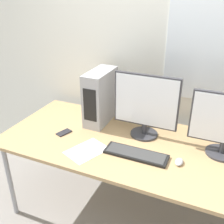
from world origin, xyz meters
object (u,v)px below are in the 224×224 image
object	(u,v)px
keyboard	(136,154)
monitor_main	(146,105)
pc_tower	(100,97)
cell_phone	(64,133)
mouse	(179,162)

from	to	relation	value
keyboard	monitor_main	bearing A→B (deg)	96.42
pc_tower	cell_phone	world-z (taller)	pc_tower
keyboard	mouse	bearing A→B (deg)	5.44
monitor_main	mouse	world-z (taller)	monitor_main
cell_phone	monitor_main	bearing A→B (deg)	40.78
monitor_main	keyboard	xyz separation A→B (m)	(0.03, -0.30, -0.26)
cell_phone	pc_tower	bearing A→B (deg)	80.02
pc_tower	mouse	bearing A→B (deg)	-24.58
mouse	pc_tower	bearing A→B (deg)	155.42
monitor_main	mouse	xyz separation A→B (m)	(0.34, -0.27, -0.26)
pc_tower	keyboard	bearing A→B (deg)	-39.22
pc_tower	monitor_main	xyz separation A→B (m)	(0.44, -0.08, 0.04)
pc_tower	cell_phone	distance (m)	0.44
pc_tower	mouse	world-z (taller)	pc_tower
pc_tower	keyboard	world-z (taller)	pc_tower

